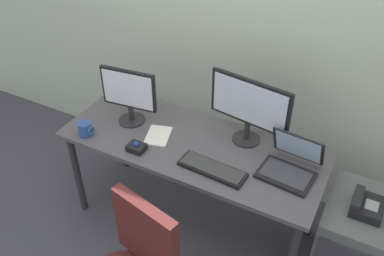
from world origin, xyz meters
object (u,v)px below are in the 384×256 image
(laptop, at_px, (290,165))
(trackball_mouse, at_px, (137,147))
(desk_phone, at_px, (366,205))
(monitor_side, at_px, (129,94))
(monitor_main, at_px, (249,106))
(keyboard, at_px, (212,169))
(file_cabinet, at_px, (353,243))
(paper_notepad, at_px, (158,136))
(coffee_mug, at_px, (86,129))

(laptop, bearing_deg, trackball_mouse, -164.10)
(desk_phone, height_order, monitor_side, monitor_side)
(monitor_main, bearing_deg, laptop, -25.17)
(monitor_main, distance_m, trackball_mouse, 0.74)
(monitor_main, bearing_deg, trackball_mouse, -143.79)
(keyboard, distance_m, laptop, 0.45)
(file_cabinet, relative_size, desk_phone, 3.14)
(keyboard, distance_m, paper_notepad, 0.47)
(file_cabinet, bearing_deg, keyboard, -164.83)
(paper_notepad, bearing_deg, monitor_side, 165.54)
(file_cabinet, xyz_separation_m, laptop, (-0.46, -0.03, 0.48))
(monitor_main, xyz_separation_m, laptop, (0.34, -0.16, -0.21))
(file_cabinet, relative_size, monitor_side, 1.60)
(file_cabinet, bearing_deg, paper_notepad, -175.44)
(monitor_side, height_order, laptop, monitor_side)
(file_cabinet, distance_m, desk_phone, 0.35)
(coffee_mug, bearing_deg, monitor_main, 24.70)
(desk_phone, height_order, coffee_mug, coffee_mug)
(file_cabinet, height_order, monitor_side, monitor_side)
(desk_phone, relative_size, paper_notepad, 0.96)
(desk_phone, bearing_deg, monitor_main, 169.39)
(laptop, xyz_separation_m, trackball_mouse, (-0.90, -0.26, -0.03))
(keyboard, xyz_separation_m, paper_notepad, (-0.45, 0.13, -0.01))
(laptop, distance_m, paper_notepad, 0.86)
(laptop, xyz_separation_m, coffee_mug, (-1.28, -0.28, -0.01))
(monitor_side, bearing_deg, monitor_main, 12.46)
(file_cabinet, xyz_separation_m, coffee_mug, (-1.74, -0.31, 0.47))
(monitor_main, distance_m, paper_notepad, 0.63)
(laptop, bearing_deg, file_cabinet, 3.35)
(file_cabinet, xyz_separation_m, monitor_side, (-1.57, -0.04, 0.64))
(desk_phone, distance_m, trackball_mouse, 1.38)
(monitor_side, bearing_deg, paper_notepad, -14.46)
(laptop, height_order, paper_notepad, laptop)
(desk_phone, height_order, paper_notepad, paper_notepad)
(keyboard, relative_size, coffee_mug, 4.13)
(file_cabinet, distance_m, monitor_side, 1.69)
(laptop, distance_m, coffee_mug, 1.31)
(desk_phone, bearing_deg, paper_notepad, -176.13)
(trackball_mouse, xyz_separation_m, coffee_mug, (-0.38, -0.02, 0.02))
(monitor_main, bearing_deg, monitor_side, -167.54)
(desk_phone, xyz_separation_m, monitor_main, (-0.79, 0.15, 0.34))
(desk_phone, bearing_deg, coffee_mug, -170.55)
(coffee_mug, xyz_separation_m, paper_notepad, (0.43, 0.20, -0.04))
(monitor_main, xyz_separation_m, monitor_side, (-0.77, -0.17, -0.04))
(monitor_main, bearing_deg, keyboard, -100.34)
(monitor_side, xyz_separation_m, laptop, (1.11, 0.01, -0.17))
(monitor_main, xyz_separation_m, trackball_mouse, (-0.57, -0.41, -0.24))
(monitor_main, xyz_separation_m, keyboard, (-0.07, -0.36, -0.25))
(coffee_mug, height_order, paper_notepad, coffee_mug)
(monitor_side, xyz_separation_m, trackball_mouse, (0.21, -0.24, -0.20))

